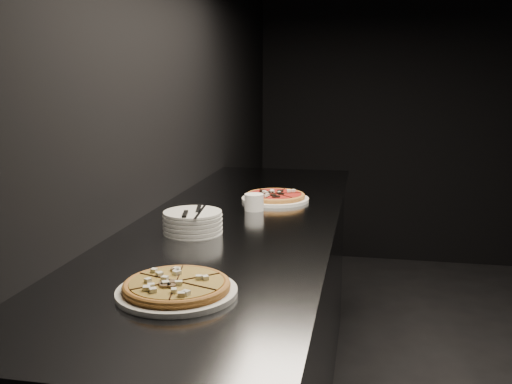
% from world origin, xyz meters
% --- Properties ---
extents(wall_left, '(0.02, 5.00, 2.80)m').
position_xyz_m(wall_left, '(-2.50, 0.00, 1.40)').
color(wall_left, black).
rests_on(wall_left, floor).
extents(counter, '(0.74, 2.44, 0.92)m').
position_xyz_m(counter, '(-2.13, 0.00, 0.46)').
color(counter, '#5B5D63').
rests_on(counter, floor).
extents(pizza_mushroom, '(0.34, 0.34, 0.03)m').
position_xyz_m(pizza_mushroom, '(-2.11, -0.78, 0.94)').
color(pizza_mushroom, white).
rests_on(pizza_mushroom, counter).
extents(pizza_tomato, '(0.32, 0.32, 0.03)m').
position_xyz_m(pizza_tomato, '(-2.04, 0.34, 0.94)').
color(pizza_tomato, white).
rests_on(pizza_tomato, counter).
extents(plate_stack, '(0.20, 0.20, 0.08)m').
position_xyz_m(plate_stack, '(-2.24, -0.22, 0.96)').
color(plate_stack, white).
rests_on(plate_stack, counter).
extents(cutlery, '(0.07, 0.22, 0.01)m').
position_xyz_m(cutlery, '(-2.23, -0.24, 1.00)').
color(cutlery, silver).
rests_on(cutlery, plate_stack).
extents(ramekin, '(0.08, 0.08, 0.07)m').
position_xyz_m(ramekin, '(-2.10, 0.15, 0.96)').
color(ramekin, white).
rests_on(ramekin, counter).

